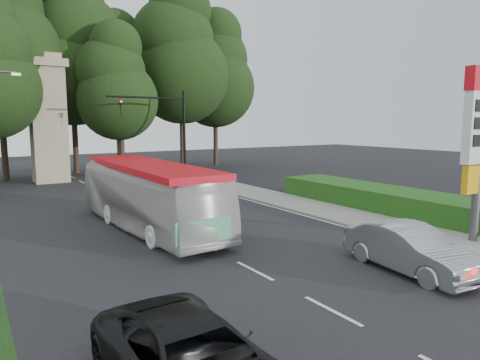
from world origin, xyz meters
TOP-DOWN VIEW (x-y plane):
  - ground at (0.00, 0.00)m, footprint 120.00×120.00m
  - road_surface at (0.00, 12.00)m, footprint 14.00×80.00m
  - sidewalk_right at (8.50, 12.00)m, footprint 3.00×80.00m
  - hedge at (11.50, 8.00)m, footprint 3.00×14.00m
  - traffic_signal_mast at (5.68, 24.00)m, footprint 6.10×0.35m
  - monument at (-2.00, 30.00)m, footprint 3.00×3.00m
  - tree_center_right at (1.00, 35.00)m, footprint 9.24×9.24m
  - tree_east_near at (6.00, 37.00)m, footprint 8.12×8.12m
  - tree_east_mid at (11.00, 33.00)m, footprint 9.52×9.52m
  - tree_far_east at (16.00, 35.00)m, footprint 8.68×8.68m
  - tree_monument_right at (3.50, 29.50)m, footprint 6.72×6.72m
  - transit_bus at (-0.88, 11.08)m, footprint 3.10×10.83m
  - sedan_silver at (4.18, 1.29)m, footprint 2.08×4.77m

SIDE VIEW (x-z plane):
  - ground at x=0.00m, z-range 0.00..0.00m
  - road_surface at x=0.00m, z-range 0.00..0.02m
  - sidewalk_right at x=8.50m, z-range 0.00..0.12m
  - hedge at x=11.50m, z-range 0.00..1.20m
  - sedan_silver at x=4.18m, z-range 0.00..1.52m
  - transit_bus at x=-0.88m, z-range 0.00..2.98m
  - traffic_signal_mast at x=5.68m, z-range 1.07..8.27m
  - monument at x=-2.00m, z-range 0.08..10.13m
  - tree_monument_right at x=3.50m, z-range 1.41..14.61m
  - tree_east_near at x=6.00m, z-range 1.71..17.66m
  - tree_far_east at x=16.00m, z-range 1.83..18.88m
  - tree_center_right at x=1.00m, z-range 1.94..20.09m
  - tree_east_mid at x=11.00m, z-range 2.00..20.70m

